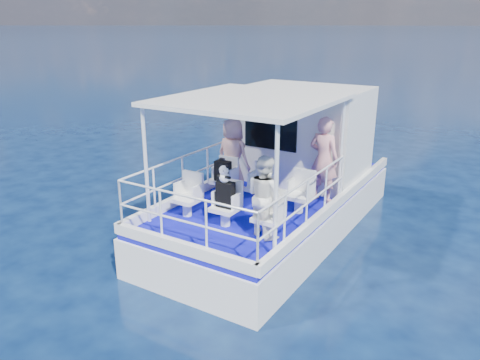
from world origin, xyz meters
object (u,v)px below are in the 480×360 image
Objects in this scene: passenger_port_fwd at (233,155)px; backpack_center at (226,195)px; passenger_stbd_aft at (265,196)px; panda at (224,174)px.

backpack_center is at bearing 122.86° from passenger_port_fwd.
backpack_center is (-0.79, -0.04, -0.11)m from passenger_stbd_aft.
panda reaches higher than backpack_center.
panda is (-0.00, -0.03, 0.41)m from backpack_center.
passenger_port_fwd is 1.95m from backpack_center.
panda is at bearing 122.38° from passenger_port_fwd.
backpack_center is (0.93, -1.71, -0.21)m from passenger_port_fwd.
passenger_port_fwd is 1.13× the size of passenger_stbd_aft.
passenger_port_fwd is at bearing 118.15° from panda.
backpack_center is at bearing 79.95° from panda.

